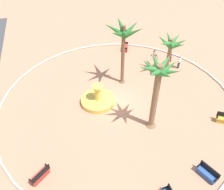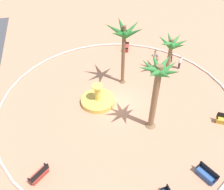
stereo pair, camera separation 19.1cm
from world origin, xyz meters
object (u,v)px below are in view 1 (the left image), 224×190
Objects in this scene: bench_southeast at (40,176)px; person_cyclist_helmet at (179,61)px; fountain at (98,100)px; palm_tree_mid_plaza at (158,82)px; bicycle_by_lamppost at (155,55)px; bench_east at (126,47)px; bench_north at (207,174)px; palm_tree_near_fountain at (123,38)px; bicycle_red_frame at (171,57)px; palm_tree_by_curb at (171,46)px.

bench_southeast is 19.20m from person_cyclist_helmet.
palm_tree_mid_plaza is at bearing -136.36° from fountain.
bicycle_by_lamppost is (6.15, -8.59, 0.08)m from fountain.
bench_north is (-18.92, -0.42, 0.00)m from bench_east.
palm_tree_near_fountain is at bearing 159.58° from bench_east.
bicycle_red_frame is (-3.61, -4.70, 0.04)m from bench_east.
bench_north reaches higher than bicycle_red_frame.
bicycle_by_lamppost is 3.28m from person_cyclist_helmet.
bench_southeast is 0.98× the size of bicycle_red_frame.
bench_southeast is (-6.96, 5.77, 0.04)m from fountain.
palm_tree_mid_plaza reaches higher than palm_tree_by_curb.
palm_tree_by_curb is 2.69× the size of bench_east.
bench_southeast is at bearing 140.33° from fountain.
bicycle_red_frame and bicycle_by_lamppost have the same top height.
palm_tree_mid_plaza is at bearing 146.45° from palm_tree_by_curb.
bench_north is at bearing 168.47° from palm_tree_by_curb.
bench_southeast is 19.45m from bicycle_by_lamppost.
bicycle_red_frame is at bearing -33.73° from palm_tree_mid_plaza.
palm_tree_by_curb is 2.84× the size of bicycle_red_frame.
palm_tree_near_fountain is at bearing 112.00° from bicycle_red_frame.
palm_tree_near_fountain is 13.99m from bench_southeast.
bench_north and bench_southeast have the same top height.
bench_east is (6.04, 3.04, -3.05)m from palm_tree_by_curb.
bench_east is 4.13m from bicycle_by_lamppost.
palm_tree_near_fountain reaches higher than bicycle_red_frame.
fountain is 0.50× the size of palm_tree_mid_plaza.
bench_north is (-5.76, -2.09, -4.60)m from palm_tree_mid_plaza.
palm_tree_by_curb is 17.79m from bench_southeast.
person_cyclist_helmet is at bearing -17.92° from bench_north.
person_cyclist_helmet is (-2.71, -1.77, 0.53)m from bicycle_by_lamppost.
fountain is 2.01× the size of bench_east.
fountain is 10.56m from bicycle_by_lamppost.
bench_north is 14.02m from person_cyclist_helmet.
bicycle_red_frame is at bearing 0.87° from person_cyclist_helmet.
fountain is at bearing -39.67° from bench_southeast.
palm_tree_by_curb is 8.68m from palm_tree_mid_plaza.
bench_east is (9.02, -5.62, 0.04)m from fountain.
fountain is 9.67m from palm_tree_by_curb.
fountain is 10.63m from bench_east.
palm_tree_by_curb is at bearing -178.56° from bicycle_by_lamppost.
bench_north is 1.05× the size of bicycle_red_frame.
palm_tree_mid_plaza reaches higher than person_cyclist_helmet.
palm_tree_mid_plaza is 4.25× the size of bicycle_red_frame.
bench_southeast is (2.93, 11.82, 0.00)m from bench_north.
bench_east reaches higher than bicycle_by_lamppost.
fountain is 7.37m from palm_tree_mid_plaza.
bench_north is at bearing -160.03° from palm_tree_mid_plaza.
palm_tree_near_fountain is 13.69m from bench_north.
palm_tree_by_curb is 4.38m from bicycle_by_lamppost.
bench_east is at bearing -31.95° from fountain.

